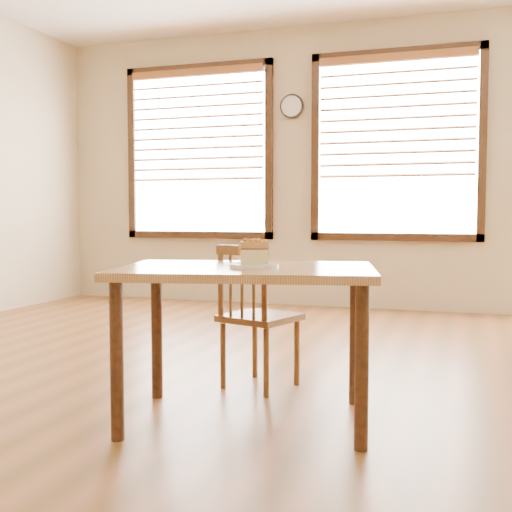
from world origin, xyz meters
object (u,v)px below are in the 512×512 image
(wall_clock, at_px, (292,106))
(cafe_table_main, at_px, (246,287))
(cafe_chair_main, at_px, (256,315))
(cake_slice, at_px, (254,252))
(plate, at_px, (254,266))

(wall_clock, relative_size, cafe_table_main, 0.19)
(wall_clock, xyz_separation_m, cafe_table_main, (0.82, -3.84, -1.50))
(wall_clock, relative_size, cafe_chair_main, 0.31)
(cafe_chair_main, bearing_deg, cafe_table_main, 121.89)
(wall_clock, xyz_separation_m, cake_slice, (0.87, -3.88, -1.32))
(cafe_chair_main, relative_size, plate, 3.61)
(wall_clock, bearing_deg, cafe_chair_main, -78.22)
(cafe_table_main, bearing_deg, wall_clock, 90.10)
(wall_clock, distance_m, plate, 4.21)
(cafe_chair_main, bearing_deg, plate, 125.65)
(cake_slice, bearing_deg, cafe_table_main, 119.60)
(wall_clock, bearing_deg, cake_slice, -77.37)
(plate, bearing_deg, wall_clock, 102.65)
(plate, xyz_separation_m, cake_slice, (-0.00, -0.00, 0.07))
(plate, bearing_deg, cafe_chair_main, 107.28)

